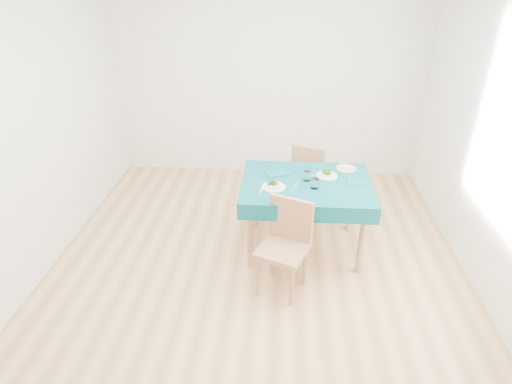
# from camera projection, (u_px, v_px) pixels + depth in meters

# --- Properties ---
(room_shell) EXTENTS (4.02, 4.52, 2.73)m
(room_shell) POSITION_uv_depth(u_px,v_px,m) (256.00, 139.00, 3.50)
(room_shell) COLOR #AA7A47
(room_shell) RESTS_ON ground
(table) EXTENTS (1.24, 0.94, 0.76)m
(table) POSITION_uv_depth(u_px,v_px,m) (304.00, 216.00, 4.29)
(table) COLOR #074D52
(table) RESTS_ON ground
(chair_near) EXTENTS (0.53, 0.55, 0.99)m
(chair_near) POSITION_uv_depth(u_px,v_px,m) (283.00, 244.00, 3.66)
(chair_near) COLOR #966946
(chair_near) RESTS_ON ground
(chair_far) EXTENTS (0.51, 0.53, 0.95)m
(chair_far) POSITION_uv_depth(u_px,v_px,m) (312.00, 172.00, 4.96)
(chair_far) COLOR #966946
(chair_far) RESTS_ON ground
(bowl_near) EXTENTS (0.22, 0.22, 0.07)m
(bowl_near) POSITION_uv_depth(u_px,v_px,m) (274.00, 184.00, 3.99)
(bowl_near) COLOR white
(bowl_near) RESTS_ON table
(bowl_far) EXTENTS (0.21, 0.21, 0.06)m
(bowl_far) POSITION_uv_depth(u_px,v_px,m) (327.00, 173.00, 4.21)
(bowl_far) COLOR white
(bowl_far) RESTS_ON table
(fork_near) EXTENTS (0.06, 0.20, 0.00)m
(fork_near) POSITION_uv_depth(u_px,v_px,m) (262.00, 189.00, 3.98)
(fork_near) COLOR silver
(fork_near) RESTS_ON table
(knife_near) EXTENTS (0.09, 0.23, 0.00)m
(knife_near) POSITION_uv_depth(u_px,v_px,m) (295.00, 187.00, 4.02)
(knife_near) COLOR silver
(knife_near) RESTS_ON table
(fork_far) EXTENTS (0.07, 0.18, 0.00)m
(fork_far) POSITION_uv_depth(u_px,v_px,m) (313.00, 176.00, 4.22)
(fork_far) COLOR silver
(fork_far) RESTS_ON table
(knife_far) EXTENTS (0.08, 0.20, 0.00)m
(knife_far) POSITION_uv_depth(u_px,v_px,m) (349.00, 180.00, 4.15)
(knife_far) COLOR silver
(knife_far) RESTS_ON table
(napkin_near) EXTENTS (0.26, 0.22, 0.01)m
(napkin_near) POSITION_uv_depth(u_px,v_px,m) (277.00, 173.00, 4.27)
(napkin_near) COLOR #0A565B
(napkin_near) RESTS_ON table
(napkin_far) EXTENTS (0.20, 0.15, 0.01)m
(napkin_far) POSITION_uv_depth(u_px,v_px,m) (357.00, 182.00, 4.09)
(napkin_far) COLOR #0A565B
(napkin_far) RESTS_ON table
(tumbler_center) EXTENTS (0.07, 0.07, 0.09)m
(tumbler_center) POSITION_uv_depth(u_px,v_px,m) (307.00, 176.00, 4.12)
(tumbler_center) COLOR white
(tumbler_center) RESTS_ON table
(tumbler_side) EXTENTS (0.08, 0.08, 0.10)m
(tumbler_side) POSITION_uv_depth(u_px,v_px,m) (315.00, 183.00, 3.98)
(tumbler_side) COLOR white
(tumbler_side) RESTS_ON table
(side_plate) EXTENTS (0.20, 0.20, 0.01)m
(side_plate) POSITION_uv_depth(u_px,v_px,m) (346.00, 168.00, 4.37)
(side_plate) COLOR #CBD668
(side_plate) RESTS_ON table
(bread_slice) EXTENTS (0.12, 0.12, 0.01)m
(bread_slice) POSITION_uv_depth(u_px,v_px,m) (346.00, 167.00, 4.36)
(bread_slice) COLOR beige
(bread_slice) RESTS_ON side_plate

